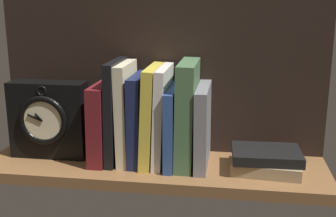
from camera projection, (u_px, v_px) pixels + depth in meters
ground_plane at (154, 168)px, 101.77cm from camera, size 79.25×22.33×2.50cm
back_panel at (161, 72)px, 106.59cm from camera, size 79.25×1.20×39.55cm
book_maroon_dawkins at (104, 122)px, 102.39cm from camera, size 3.88×15.80×18.30cm
book_black_skeptic at (116, 111)px, 101.26cm from camera, size 2.48×14.88×23.67cm
book_cream_twain at (127, 113)px, 100.95cm from camera, size 2.68×13.80×23.15cm
book_navy_bierce at (139, 118)px, 100.85cm from camera, size 3.03×14.47×20.52cm
book_yellow_seinlanguage at (152, 115)px, 100.17cm from camera, size 3.49×15.55×22.54cm
book_white_catcher at (163, 115)px, 99.79cm from camera, size 2.97×15.23×22.48cm
book_blue_modern at (173, 126)px, 100.02cm from camera, size 2.11×16.98×17.82cm
book_green_romantic at (187, 114)px, 98.79cm from camera, size 4.25×16.14×23.78cm
book_gray_chess at (203, 126)px, 98.94cm from camera, size 2.84×16.89×18.30cm
framed_clock at (49, 119)px, 103.79cm from camera, size 18.28×7.12×18.28cm
book_stack_side at (266, 160)px, 96.76cm from camera, size 15.86×13.73×4.89cm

